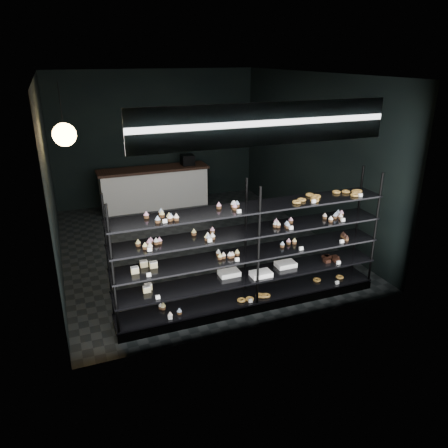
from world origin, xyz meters
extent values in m
cube|color=black|center=(0.00, 0.00, 0.01)|extent=(5.00, 6.00, 0.01)
cube|color=black|center=(0.00, 0.00, 3.20)|extent=(5.00, 6.00, 0.01)
cube|color=black|center=(0.00, 3.00, 1.60)|extent=(5.00, 0.01, 3.20)
cube|color=black|center=(0.00, -3.00, 1.60)|extent=(5.00, 0.01, 3.20)
cube|color=black|center=(-2.50, 0.00, 1.60)|extent=(0.01, 6.00, 3.20)
cube|color=black|center=(2.50, 0.00, 1.60)|extent=(0.01, 6.00, 3.20)
cube|color=black|center=(0.09, -2.45, 0.06)|extent=(4.00, 0.50, 0.12)
cylinder|color=black|center=(-1.88, -2.67, 0.99)|extent=(0.04, 0.04, 1.85)
cylinder|color=black|center=(-1.88, -2.23, 0.99)|extent=(0.04, 0.04, 1.85)
cylinder|color=black|center=(0.09, -2.67, 0.99)|extent=(0.04, 0.04, 1.85)
cylinder|color=black|center=(0.09, -2.23, 0.99)|extent=(0.04, 0.04, 1.85)
cylinder|color=black|center=(2.06, -2.67, 0.99)|extent=(0.04, 0.04, 1.85)
cylinder|color=black|center=(2.06, -2.23, 0.99)|extent=(0.04, 0.04, 1.85)
cube|color=black|center=(0.09, -2.45, 0.15)|extent=(4.00, 0.50, 0.03)
cube|color=black|center=(0.09, -2.45, 0.50)|extent=(4.00, 0.50, 0.02)
cube|color=black|center=(0.09, -2.45, 0.85)|extent=(4.00, 0.50, 0.02)
cube|color=black|center=(0.09, -2.45, 1.20)|extent=(4.00, 0.50, 0.02)
cube|color=black|center=(0.09, -2.45, 1.55)|extent=(4.00, 0.50, 0.02)
cube|color=white|center=(-1.19, -2.63, 1.59)|extent=(0.06, 0.04, 0.06)
cube|color=white|center=(-0.23, -2.63, 1.59)|extent=(0.05, 0.04, 0.06)
cube|color=white|center=(0.92, -2.63, 1.59)|extent=(0.05, 0.04, 0.06)
cube|color=white|center=(1.69, -2.63, 1.59)|extent=(0.06, 0.04, 0.06)
cube|color=white|center=(-1.36, -2.63, 1.24)|extent=(0.06, 0.04, 0.06)
cube|color=white|center=(-0.60, -2.63, 1.24)|extent=(0.05, 0.04, 0.06)
cube|color=white|center=(0.62, -2.63, 1.24)|extent=(0.05, 0.04, 0.06)
cube|color=white|center=(1.45, -2.63, 1.24)|extent=(0.06, 0.04, 0.06)
cube|color=white|center=(-1.44, -2.63, 0.89)|extent=(0.06, 0.04, 0.06)
cube|color=white|center=(-0.24, -2.63, 0.89)|extent=(0.05, 0.04, 0.06)
cube|color=white|center=(0.76, -2.63, 0.89)|extent=(0.05, 0.04, 0.06)
cube|color=white|center=(1.53, -2.63, 0.89)|extent=(0.06, 0.04, 0.06)
cube|color=white|center=(-1.37, -2.63, 0.54)|extent=(0.06, 0.04, 0.06)
cube|color=white|center=(1.46, -2.63, 0.54)|extent=(0.06, 0.04, 0.06)
cube|color=white|center=(-1.15, -2.63, 0.19)|extent=(0.06, 0.04, 0.06)
cube|color=white|center=(0.04, -2.63, 0.19)|extent=(0.05, 0.04, 0.06)
cube|color=white|center=(1.47, -2.63, 0.19)|extent=(0.06, 0.04, 0.06)
cube|color=#0C1A3C|center=(0.00, -2.92, 2.75)|extent=(3.20, 0.04, 0.45)
cube|color=white|center=(0.00, -2.94, 2.75)|extent=(3.30, 0.02, 0.50)
cylinder|color=black|center=(-2.19, -0.98, 2.90)|extent=(0.01, 0.01, 0.56)
sphere|color=#FCB558|center=(-2.19, -0.98, 2.45)|extent=(0.33, 0.33, 0.33)
cube|color=silver|center=(-0.24, 2.50, 0.46)|extent=(2.53, 0.60, 0.92)
cube|color=black|center=(-0.24, 2.50, 0.95)|extent=(2.63, 0.65, 0.06)
cube|color=black|center=(0.62, 2.50, 1.10)|extent=(0.30, 0.30, 0.25)
camera|label=1|loc=(-2.33, -7.59, 3.52)|focal=35.00mm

